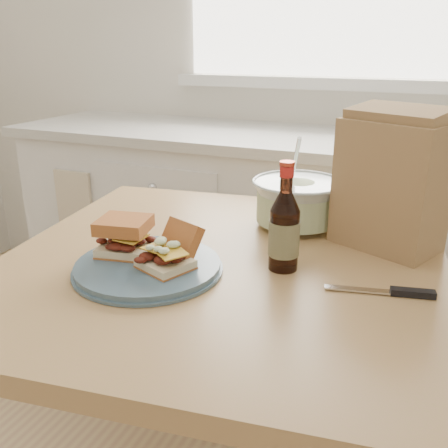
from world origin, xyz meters
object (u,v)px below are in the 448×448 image
at_px(plate, 148,267).
at_px(coleslaw_bowl, 297,204).
at_px(beer_bottle, 284,230).
at_px(dining_table, 222,305).
at_px(paper_bag, 391,185).

relative_size(plate, coleslaw_bowl, 1.29).
height_order(plate, beer_bottle, beer_bottle).
height_order(dining_table, plate, plate).
distance_m(beer_bottle, paper_bag, 0.30).
distance_m(dining_table, beer_bottle, 0.25).
xyz_separation_m(dining_table, paper_bag, (0.33, 0.23, 0.27)).
xyz_separation_m(plate, beer_bottle, (0.26, 0.13, 0.08)).
height_order(dining_table, beer_bottle, beer_bottle).
bearing_deg(coleslaw_bowl, plate, -118.49).
height_order(beer_bottle, paper_bag, paper_bag).
bearing_deg(paper_bag, coleslaw_bowl, -167.82).
xyz_separation_m(dining_table, beer_bottle, (0.14, 0.00, 0.21)).
distance_m(plate, paper_bag, 0.59).
distance_m(dining_table, paper_bag, 0.48).
distance_m(coleslaw_bowl, paper_bag, 0.25).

